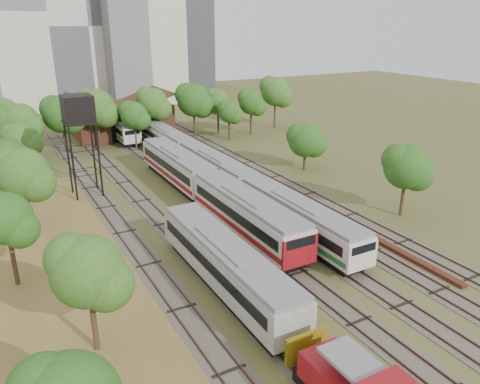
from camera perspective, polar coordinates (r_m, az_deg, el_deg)
ground at (r=37.67m, az=12.33°, el=-11.16°), size 240.00×240.00×0.00m
dry_grass_patch at (r=37.30m, az=-18.77°, el=-12.16°), size 14.00×60.00×0.04m
tracks at (r=56.53m, az=-4.82°, el=0.22°), size 24.60×80.00×0.19m
railcar_red_set at (r=51.07m, az=-3.98°, el=0.55°), size 3.30×34.58×4.09m
railcar_green_set at (r=57.93m, az=-2.92°, el=2.75°), size 2.97×52.08×3.67m
railcar_rear at (r=83.90m, az=-14.52°, el=7.64°), size 2.94×16.08×3.63m
old_grey_coach at (r=35.48m, az=-1.71°, el=-8.83°), size 3.11×18.00×3.85m
water_tower at (r=55.38m, az=-19.14°, el=9.23°), size 3.36×3.36×11.61m
rail_pile_near at (r=42.85m, az=20.45°, el=-7.72°), size 0.66×9.90×0.33m
rail_pile_far at (r=47.94m, az=13.44°, el=-3.95°), size 0.54×8.67×0.28m
maintenance_shed at (r=85.88m, az=-14.29°, el=8.62°), size 16.45×11.55×7.58m
tree_band_left at (r=56.70m, az=-25.60°, el=3.76°), size 7.86×75.08×8.34m
tree_band_far at (r=79.03m, az=-10.51°, el=10.31°), size 49.10×8.70×9.50m
tree_band_right at (r=60.99m, az=9.41°, el=6.11°), size 5.22×42.23×7.61m
tower_centre at (r=125.97m, az=-18.87°, el=18.64°), size 20.00×18.00×36.00m
tower_far_right at (r=145.02m, az=-6.41°, el=18.04°), size 12.00×12.00×28.00m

